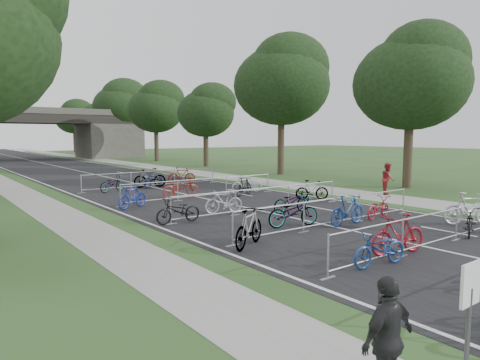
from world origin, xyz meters
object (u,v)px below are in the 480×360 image
object	(u,v)px
park_sign	(469,306)
pedestrian_b	(388,179)
pedestrian_c	(388,340)
overpass_bridge	(27,134)

from	to	relation	value
park_sign	pedestrian_b	world-z (taller)	park_sign
pedestrian_c	overpass_bridge	bearing A→B (deg)	-96.25
park_sign	pedestrian_c	distance (m)	1.09
overpass_bridge	park_sign	world-z (taller)	overpass_bridge
pedestrian_c	pedestrian_b	bearing A→B (deg)	-145.35
overpass_bridge	pedestrian_c	world-z (taller)	overpass_bridge
overpass_bridge	pedestrian_c	distance (m)	61.91
overpass_bridge	park_sign	xyz separation A→B (m)	(-6.80, -62.00, -2.27)
pedestrian_b	overpass_bridge	bearing A→B (deg)	61.28
overpass_bridge	pedestrian_b	size ratio (longest dim) A/B	17.26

